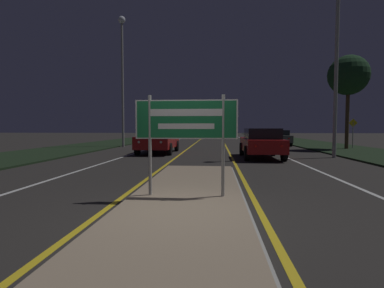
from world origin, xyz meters
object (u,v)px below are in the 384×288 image
(streetlight_right_near, at_px, (338,19))
(car_receding_1, at_px, (277,137))
(car_receding_0, at_px, (261,142))
(car_approaching_0, at_px, (159,140))
(warning_sign, at_px, (353,130))
(highway_sign, at_px, (186,124))
(streetlight_left_near, at_px, (122,61))

(streetlight_right_near, xyz_separation_m, car_receding_1, (-0.84, 10.23, -6.16))
(car_receding_0, distance_m, car_approaching_0, 6.27)
(car_receding_0, xyz_separation_m, car_receding_1, (2.88, 10.74, -0.08))
(streetlight_right_near, distance_m, car_receding_0, 7.15)
(car_receding_1, xyz_separation_m, warning_sign, (4.54, -3.82, 0.63))
(highway_sign, height_order, streetlight_right_near, streetlight_right_near)
(car_approaching_0, bearing_deg, car_receding_0, -24.70)
(streetlight_right_near, bearing_deg, streetlight_left_near, 150.82)
(car_receding_0, distance_m, warning_sign, 10.16)
(streetlight_left_near, bearing_deg, warning_sign, -3.38)
(highway_sign, bearing_deg, car_receding_1, 73.75)
(highway_sign, relative_size, streetlight_left_near, 0.21)
(car_approaching_0, bearing_deg, streetlight_left_near, 126.09)
(highway_sign, relative_size, car_approaching_0, 0.44)
(car_receding_1, bearing_deg, car_receding_0, -104.99)
(car_approaching_0, xyz_separation_m, warning_sign, (13.11, 4.30, 0.56))
(highway_sign, xyz_separation_m, car_receding_0, (2.87, 8.97, -0.80))
(streetlight_left_near, xyz_separation_m, warning_sign, (16.98, -1.00, -5.34))
(car_receding_1, bearing_deg, warning_sign, -40.05)
(streetlight_left_near, xyz_separation_m, car_receding_0, (9.57, -7.93, -5.89))
(highway_sign, bearing_deg, car_approaching_0, 103.73)
(streetlight_left_near, bearing_deg, highway_sign, -68.37)
(car_receding_1, distance_m, warning_sign, 5.96)
(car_receding_0, relative_size, car_approaching_0, 0.92)
(car_receding_0, bearing_deg, car_approaching_0, 155.30)
(streetlight_right_near, xyz_separation_m, warning_sign, (3.70, 6.42, -5.53))
(highway_sign, xyz_separation_m, streetlight_left_near, (-6.70, 16.89, 5.08))
(streetlight_right_near, height_order, car_approaching_0, streetlight_right_near)
(car_receding_0, xyz_separation_m, car_approaching_0, (-5.70, 2.62, -0.01))
(car_receding_0, xyz_separation_m, warning_sign, (7.41, 6.92, 0.55))
(streetlight_right_near, relative_size, car_receding_1, 2.74)
(car_receding_0, height_order, warning_sign, warning_sign)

